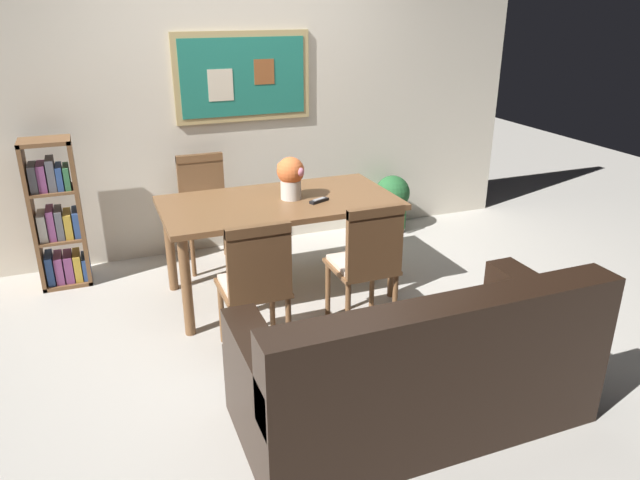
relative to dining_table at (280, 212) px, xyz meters
name	(u,v)px	position (x,y,z in m)	size (l,w,h in m)	color
ground_plane	(311,321)	(0.05, -0.50, -0.65)	(12.00, 12.00, 0.00)	#B7B2A8
wall_back_with_painting	(242,98)	(0.05, 1.13, 0.65)	(5.20, 0.14, 2.60)	beige
dining_table	(280,212)	(0.00, 0.00, 0.00)	(1.68, 0.88, 0.74)	brown
dining_chair_far_left	(205,201)	(-0.40, 0.79, -0.11)	(0.40, 0.41, 0.91)	brown
dining_chair_near_left	(256,278)	(-0.40, -0.78, -0.11)	(0.40, 0.41, 0.91)	brown
dining_chair_near_right	(367,257)	(0.35, -0.74, -0.11)	(0.40, 0.41, 0.91)	brown
leather_couch	(417,371)	(0.19, -1.69, -0.34)	(1.80, 0.84, 0.84)	black
bookshelf	(58,221)	(-1.52, 0.78, -0.13)	(0.36, 0.28, 1.14)	brown
potted_ivy	(392,202)	(1.40, 0.87, -0.36)	(0.33, 0.33, 0.54)	#B2ADA3
flower_vase	(291,176)	(0.09, 0.01, 0.26)	(0.20, 0.20, 0.31)	beige
tv_remote	(319,201)	(0.25, -0.14, 0.10)	(0.16, 0.10, 0.02)	black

